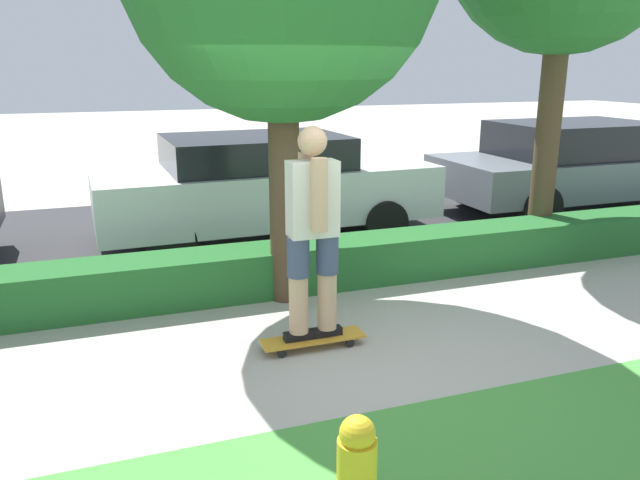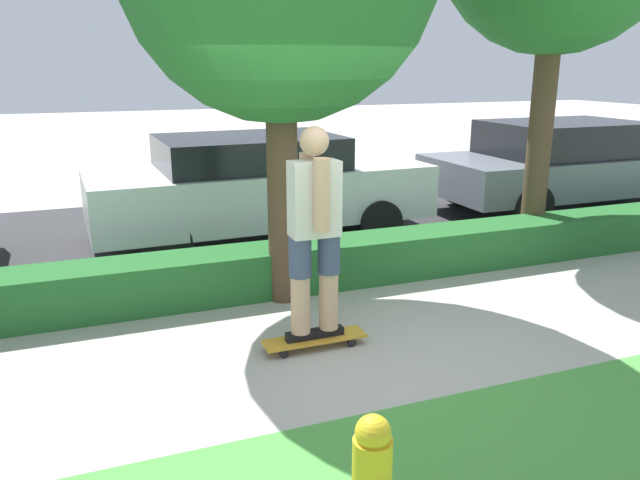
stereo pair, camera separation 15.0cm
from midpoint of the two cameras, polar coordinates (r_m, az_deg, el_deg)
ground_plane at (r=5.49m, az=3.02°, el=-9.71°), size 60.00×60.00×0.00m
street_asphalt at (r=9.25m, az=-7.63°, el=0.89°), size 18.27×5.00×0.01m
hedge_row at (r=6.78m, az=-2.47°, el=-2.40°), size 18.27×0.60×0.49m
skateboard at (r=5.43m, az=-1.29°, el=-9.07°), size 0.90×0.24×0.10m
skater_person at (r=5.10m, az=-1.36°, el=0.98°), size 0.51×0.46×1.80m
parked_car_middle at (r=8.69m, az=-6.22°, el=5.05°), size 4.63×2.06×1.43m
parked_car_rear at (r=11.16m, az=21.23°, el=6.55°), size 4.68×2.04×1.47m
fire_hydrant at (r=3.34m, az=3.39°, el=-21.01°), size 0.20×0.32×0.72m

